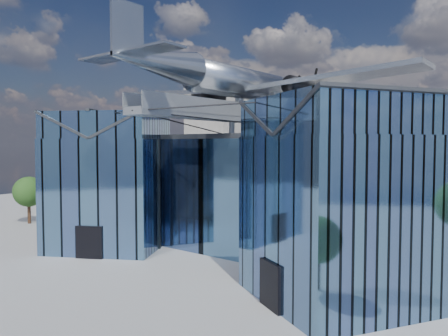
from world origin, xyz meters
The scene contains 5 objects.
ground_plane centered at (0.00, 0.00, 0.00)m, with size 120.00×120.00×0.00m, color gray.
museum centered at (0.00, 5.82, 5.54)m, with size 32.88×24.50×17.60m.
bg_towers centered at (1.45, 50.49, 10.01)m, with size 77.00×24.50×26.00m.
tree_plaza_w centered at (-27.27, 0.30, 3.65)m, with size 4.51×4.51×5.39m.
tree_side_w centered at (-32.81, 6.33, 4.07)m, with size 4.66×4.66×6.01m.
Camera 1 is at (21.19, -24.44, 8.98)m, focal length 35.00 mm.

